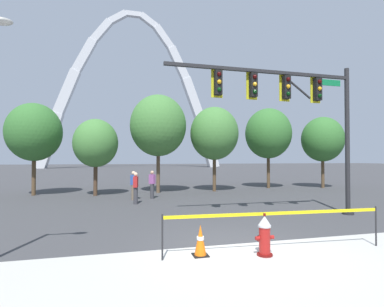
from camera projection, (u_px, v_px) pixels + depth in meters
name	position (u px, v px, depth m)	size (l,w,h in m)	color
ground_plane	(233.00, 246.00, 7.46)	(240.00, 240.00, 0.00)	#3D3D3F
fire_hydrant	(264.00, 236.00, 6.69)	(0.46, 0.48, 0.99)	#5E0F0D
caution_tape_barrier	(277.00, 223.00, 6.90)	(5.58, 0.33, 1.03)	#232326
traffic_cone_by_hydrant	(200.00, 241.00, 6.67)	(0.36, 0.36, 0.73)	black
traffic_signal_gantry	(296.00, 104.00, 11.19)	(7.82, 0.44, 6.00)	#232326
monument_arch	(133.00, 98.00, 72.90)	(45.73, 2.56, 40.44)	silver
tree_far_left	(34.00, 132.00, 17.78)	(3.28, 3.28, 5.74)	brown
tree_left_mid	(96.00, 143.00, 17.63)	(2.70, 2.70, 4.73)	#473323
tree_center_left	(158.00, 126.00, 19.21)	(3.76, 3.76, 6.57)	brown
tree_center_right	(214.00, 134.00, 20.05)	(3.38, 3.38, 5.91)	brown
tree_right_mid	(268.00, 134.00, 22.23)	(3.54, 3.54, 6.19)	brown
tree_far_right	(323.00, 139.00, 22.36)	(3.17, 3.17, 5.55)	brown
pedestrian_walking_left	(136.00, 188.00, 14.32)	(0.27, 0.38, 1.59)	#38383D
pedestrian_standing_center	(152.00, 184.00, 16.31)	(0.38, 0.38, 1.59)	#38383D
pedestrian_walking_right	(133.00, 185.00, 15.72)	(0.35, 0.22, 1.59)	brown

